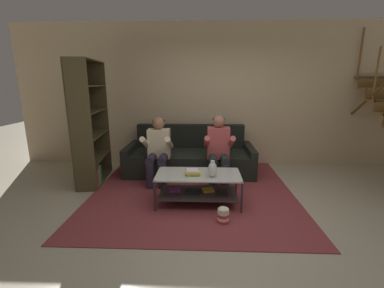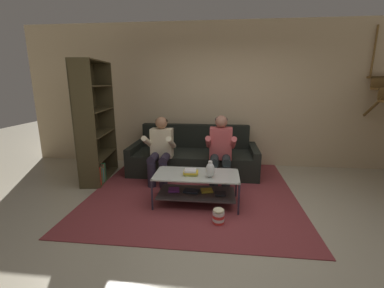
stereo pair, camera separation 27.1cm
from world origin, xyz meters
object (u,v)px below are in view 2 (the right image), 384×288
(coffee_table, at_px, (197,184))
(popcorn_tub, at_px, (218,216))
(person_seated_right, at_px, (221,148))
(vase, at_px, (210,170))
(person_seated_left, at_px, (161,147))
(book_stack, at_px, (191,172))
(couch, at_px, (194,158))
(bookshelf, at_px, (93,131))

(coffee_table, distance_m, popcorn_tub, 0.64)
(person_seated_right, relative_size, vase, 5.07)
(person_seated_right, bearing_deg, person_seated_left, -179.80)
(book_stack, bearing_deg, person_seated_left, 126.65)
(person_seated_left, relative_size, coffee_table, 0.96)
(couch, distance_m, vase, 1.55)
(couch, relative_size, person_seated_right, 2.05)
(person_seated_left, distance_m, coffee_table, 1.11)
(bookshelf, bearing_deg, person_seated_right, 0.06)
(person_seated_left, distance_m, book_stack, 1.06)
(coffee_table, xyz_separation_m, book_stack, (-0.08, -0.05, 0.20))
(book_stack, xyz_separation_m, bookshelf, (-1.84, 0.84, 0.39))
(person_seated_left, distance_m, vase, 1.28)
(bookshelf, bearing_deg, person_seated_left, -0.05)
(coffee_table, height_order, book_stack, book_stack)
(bookshelf, xyz_separation_m, popcorn_tub, (2.24, -1.32, -0.78))
(person_seated_right, relative_size, book_stack, 5.47)
(book_stack, bearing_deg, coffee_table, 32.51)
(couch, xyz_separation_m, vase, (0.38, -1.47, 0.28))
(person_seated_right, distance_m, book_stack, 0.95)
(person_seated_right, relative_size, popcorn_tub, 5.70)
(vase, distance_m, book_stack, 0.29)
(person_seated_right, distance_m, coffee_table, 0.93)
(person_seated_left, distance_m, bookshelf, 1.24)
(book_stack, relative_size, bookshelf, 0.10)
(coffee_table, relative_size, popcorn_tub, 5.76)
(vase, distance_m, popcorn_tub, 0.63)
(book_stack, bearing_deg, bookshelf, 155.36)
(couch, relative_size, person_seated_left, 2.12)
(person_seated_left, bearing_deg, bookshelf, 179.95)
(person_seated_left, height_order, vase, person_seated_left)
(bookshelf, bearing_deg, popcorn_tub, -30.40)
(couch, height_order, person_seated_right, person_seated_right)
(coffee_table, relative_size, book_stack, 5.54)
(couch, relative_size, bookshelf, 1.16)
(person_seated_left, height_order, book_stack, person_seated_left)
(coffee_table, bearing_deg, person_seated_right, 67.18)
(person_seated_left, height_order, coffee_table, person_seated_left)
(vase, bearing_deg, popcorn_tub, -72.76)
(person_seated_left, distance_m, person_seated_right, 1.04)
(person_seated_right, height_order, bookshelf, bookshelf)
(couch, distance_m, popcorn_tub, 1.96)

